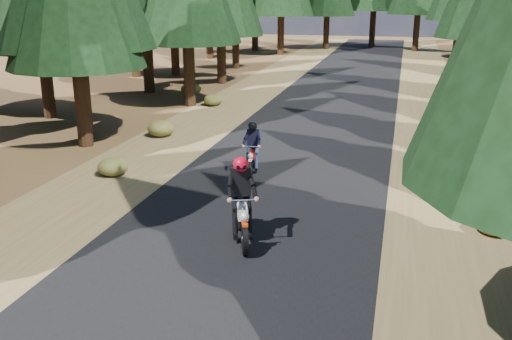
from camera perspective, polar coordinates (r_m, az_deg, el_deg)
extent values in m
plane|color=#473019|center=(12.31, -1.75, -6.92)|extent=(120.00, 120.00, 0.00)
cube|color=black|center=(16.86, 2.97, -0.11)|extent=(6.00, 100.00, 0.01)
cube|color=brown|center=(18.29, -11.30, 0.97)|extent=(3.20, 100.00, 0.01)
cube|color=brown|center=(16.62, 18.70, -1.30)|extent=(3.20, 100.00, 0.01)
cylinder|color=black|center=(20.03, -17.28, 9.75)|extent=(0.51, 0.51, 5.34)
cylinder|color=black|center=(20.88, -17.35, 11.53)|extent=(0.56, 0.56, 6.43)
cylinder|color=black|center=(25.26, -20.50, 11.13)|extent=(0.52, 0.52, 5.56)
cylinder|color=black|center=(26.52, -6.79, 12.50)|extent=(0.53, 0.53, 5.72)
cylinder|color=black|center=(25.28, 23.38, 9.61)|extent=(0.48, 0.48, 4.51)
cylinder|color=black|center=(30.55, -10.92, 13.55)|extent=(0.55, 0.55, 6.37)
cylinder|color=black|center=(33.19, -3.51, 13.48)|extent=(0.53, 0.53, 5.64)
cylinder|color=black|center=(30.81, 21.94, 12.17)|extent=(0.53, 0.53, 5.83)
cylinder|color=black|center=(36.84, -8.19, 13.57)|extent=(0.52, 0.52, 5.45)
cylinder|color=black|center=(39.95, -2.05, 13.28)|extent=(0.48, 0.48, 4.42)
cylinder|color=black|center=(39.58, 22.54, 12.95)|extent=(0.53, 0.53, 5.76)
cylinder|color=black|center=(46.11, -4.64, 13.99)|extent=(0.49, 0.49, 4.75)
cylinder|color=black|center=(36.58, -12.17, 14.09)|extent=(0.56, 0.56, 6.40)
cylinder|color=black|center=(48.87, 2.52, 15.18)|extent=(0.56, 0.56, 6.40)
cylinder|color=black|center=(47.96, 19.62, 13.95)|extent=(0.54, 0.54, 6.00)
cylinder|color=black|center=(52.47, -0.10, 15.57)|extent=(0.57, 0.57, 6.80)
cylinder|color=black|center=(51.26, 22.81, 14.00)|extent=(0.56, 0.56, 6.40)
cylinder|color=black|center=(54.28, 7.09, 15.08)|extent=(0.54, 0.54, 6.00)
cylinder|color=black|center=(53.80, 15.86, 14.77)|extent=(0.56, 0.56, 6.40)
cylinder|color=black|center=(56.88, 11.67, 15.37)|extent=(0.57, 0.57, 6.80)
cylinder|color=black|center=(49.53, -4.77, 14.71)|extent=(0.52, 0.52, 5.60)
ellipsoid|color=#474C1E|center=(23.05, 17.90, 4.43)|extent=(0.76, 0.76, 0.46)
ellipsoid|color=#474C1E|center=(27.86, 22.87, 6.28)|extent=(1.17, 1.17, 0.70)
ellipsoid|color=#474C1E|center=(32.16, 18.19, 7.90)|extent=(0.80, 0.80, 0.48)
ellipsoid|color=#474C1E|center=(21.16, -9.49, 4.11)|extent=(0.97, 0.97, 0.58)
ellipsoid|color=#474C1E|center=(29.71, -6.51, 8.06)|extent=(1.02, 1.02, 0.61)
ellipsoid|color=#474C1E|center=(16.90, -14.14, 0.32)|extent=(0.86, 0.86, 0.52)
ellipsoid|color=#474C1E|center=(13.51, 22.77, -4.82)|extent=(0.91, 0.91, 0.55)
ellipsoid|color=#474C1E|center=(26.78, -4.34, 7.00)|extent=(0.86, 0.86, 0.52)
cube|color=black|center=(11.76, -1.44, -1.67)|extent=(0.47, 0.37, 0.58)
sphere|color=red|center=(11.63, -1.46, 0.32)|extent=(0.42, 0.42, 0.33)
cube|color=black|center=(16.37, -0.39, 3.07)|extent=(0.36, 0.26, 0.48)
sphere|color=black|center=(16.28, -0.39, 4.28)|extent=(0.31, 0.31, 0.27)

